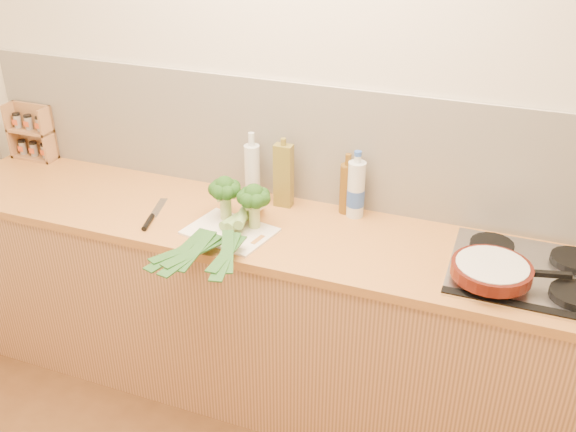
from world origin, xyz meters
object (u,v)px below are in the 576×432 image
Objects in this scene: gas_hob at (530,272)px; skillet at (492,270)px; chopping_board at (230,231)px; chefs_knife at (151,219)px; spice_rack at (33,135)px.

gas_hob is 1.39× the size of skillet.
chopping_board is 0.36m from chefs_knife.
spice_rack is at bearing 157.62° from skillet.
gas_hob reaches higher than chefs_knife.
chefs_knife is at bearing -174.97° from gas_hob.
spice_rack is at bearing 143.00° from chefs_knife.
chopping_board is at bearing -174.67° from gas_hob.
skillet is at bearing -13.60° from chefs_knife.
skillet is at bearing -138.75° from gas_hob.
gas_hob reaches higher than chopping_board.
spice_rack reaches higher than chopping_board.
spice_rack is (-2.33, 0.36, 0.06)m from skillet.
skillet is (1.41, 0.02, 0.06)m from chefs_knife.
chefs_knife reaches higher than chopping_board.
skillet is at bearing -8.85° from spice_rack.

